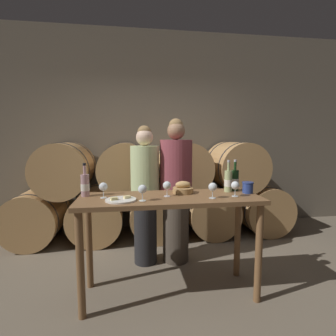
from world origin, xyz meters
TOP-DOWN VIEW (x-y plane):
  - ground_plane at (0.00, 0.00)m, footprint 10.00×10.00m
  - stone_wall_back at (0.00, 2.07)m, footprint 10.00×0.12m
  - barrel_stack at (-0.00, 1.52)m, footprint 4.15×0.86m
  - tasting_table at (0.00, 0.00)m, footprint 1.66×0.59m
  - person_left at (-0.19, 0.68)m, footprint 0.33×0.33m
  - person_right at (0.18, 0.68)m, footprint 0.38×0.38m
  - wine_bottle_red at (0.70, 0.18)m, footprint 0.08×0.08m
  - wine_bottle_white at (0.61, 0.13)m, footprint 0.08×0.08m
  - wine_bottle_rose at (-0.77, 0.12)m, footprint 0.08×0.08m
  - blue_crock at (0.77, 0.04)m, footprint 0.11×0.11m
  - bread_basket at (0.15, 0.13)m, footprint 0.20×0.20m
  - cheese_plate at (-0.44, -0.10)m, footprint 0.26×0.26m
  - wine_glass_far_left at (-0.60, 0.03)m, footprint 0.08×0.08m
  - wine_glass_left at (-0.26, -0.13)m, footprint 0.08×0.08m
  - wine_glass_center at (-0.03, 0.01)m, footprint 0.08×0.08m
  - wine_glass_right at (0.37, -0.13)m, footprint 0.08×0.08m
  - wine_glass_far_right at (0.59, -0.08)m, footprint 0.08×0.08m

SIDE VIEW (x-z plane):
  - ground_plane at x=0.00m, z-range 0.00..0.00m
  - barrel_stack at x=0.00m, z-range -0.04..1.39m
  - tasting_table at x=0.00m, z-range 0.32..1.28m
  - person_left at x=-0.19m, z-range 0.02..1.64m
  - person_right at x=0.18m, z-range 0.01..1.72m
  - cheese_plate at x=-0.44m, z-range 0.94..0.98m
  - bread_basket at x=0.15m, z-range 0.94..1.06m
  - blue_crock at x=0.77m, z-range 0.96..1.07m
  - wine_glass_far_left at x=-0.60m, z-range 0.98..1.12m
  - wine_glass_left at x=-0.26m, z-range 0.98..1.12m
  - wine_glass_center at x=-0.03m, z-range 0.98..1.12m
  - wine_glass_right at x=0.37m, z-range 0.98..1.12m
  - wine_glass_far_right at x=0.59m, z-range 0.98..1.12m
  - wine_bottle_rose at x=-0.77m, z-range 0.90..1.21m
  - wine_bottle_red at x=0.70m, z-range 0.90..1.22m
  - wine_bottle_white at x=0.61m, z-range 0.90..1.22m
  - stone_wall_back at x=0.00m, z-range 0.00..3.20m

